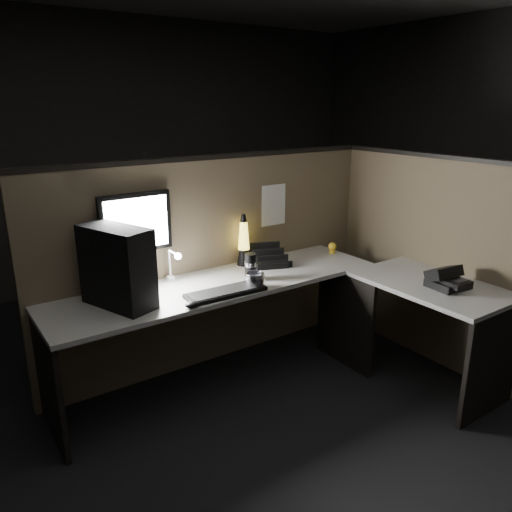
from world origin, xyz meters
TOP-DOWN VIEW (x-y plane):
  - floor at (0.00, 0.00)m, footprint 6.00×6.00m
  - room_shell at (0.00, 0.00)m, footprint 6.00×6.00m
  - partition_back at (0.00, 0.93)m, footprint 2.66×0.06m
  - partition_right at (1.33, 0.10)m, footprint 0.06×1.66m
  - desk at (0.18, 0.25)m, footprint 2.60×1.60m
  - pc_tower at (-0.83, 0.61)m, footprint 0.35×0.49m
  - monitor at (-0.60, 0.86)m, footprint 0.47×0.20m
  - keyboard at (-0.23, 0.40)m, footprint 0.52×0.19m
  - mouse at (-0.50, 0.34)m, footprint 0.11×0.09m
  - clip_lamp at (-0.40, 0.76)m, footprint 0.04×0.18m
  - organizer at (0.34, 0.72)m, footprint 0.29×0.28m
  - lava_lamp at (0.19, 0.83)m, footprint 0.10×0.10m
  - travel_mug at (0.05, 0.53)m, footprint 0.08×0.08m
  - steel_mug at (-0.02, 0.39)m, footprint 0.15×0.15m
  - figurine at (0.92, 0.67)m, footprint 0.06×0.06m
  - pinned_paper at (0.50, 0.90)m, footprint 0.22×0.00m
  - desk_phone at (1.01, -0.30)m, footprint 0.25×0.26m

SIDE VIEW (x-z plane):
  - floor at x=0.00m, z-range 0.00..0.00m
  - desk at x=0.18m, z-range 0.22..0.95m
  - keyboard at x=-0.23m, z-range 0.73..0.76m
  - mouse at x=-0.50m, z-range 0.73..0.77m
  - partition_back at x=0.00m, z-range 0.00..1.50m
  - partition_right at x=1.33m, z-range 0.00..1.50m
  - organizer at x=0.34m, z-range 0.68..0.86m
  - steel_mug at x=-0.02m, z-range 0.73..0.83m
  - desk_phone at x=1.01m, z-range 0.71..0.85m
  - figurine at x=0.92m, z-range 0.75..0.82m
  - travel_mug at x=0.05m, z-range 0.73..0.91m
  - clip_lamp at x=-0.40m, z-range 0.75..0.98m
  - lava_lamp at x=0.19m, z-range 0.70..1.08m
  - pc_tower at x=-0.83m, z-range 0.73..1.20m
  - monitor at x=-0.60m, z-range 0.79..1.40m
  - pinned_paper at x=0.50m, z-range 0.97..1.28m
  - room_shell at x=0.00m, z-range -1.38..4.62m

